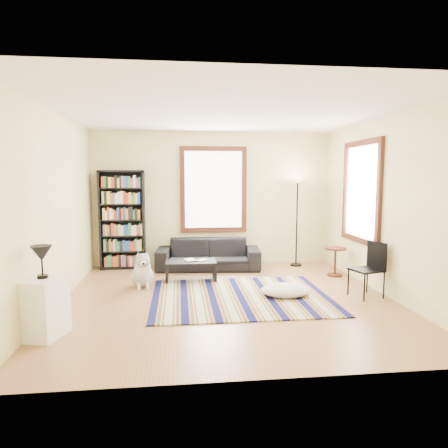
{
  "coord_description": "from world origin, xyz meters",
  "views": [
    {
      "loc": [
        -0.73,
        -5.92,
        1.85
      ],
      "look_at": [
        0.0,
        0.5,
        1.1
      ],
      "focal_mm": 32.0,
      "sensor_mm": 36.0,
      "label": 1
    }
  ],
  "objects": [
    {
      "name": "floor",
      "position": [
        0.0,
        0.0,
        -0.05
      ],
      "size": [
        5.0,
        5.0,
        0.1
      ],
      "primitive_type": "cube",
      "color": "#9D6C48",
      "rests_on": "ground"
    },
    {
      "name": "ceiling",
      "position": [
        0.0,
        0.0,
        2.85
      ],
      "size": [
        5.0,
        5.0,
        0.1
      ],
      "primitive_type": "cube",
      "color": "white",
      "rests_on": "floor"
    },
    {
      "name": "wall_back",
      "position": [
        0.0,
        2.55,
        1.4
      ],
      "size": [
        5.0,
        0.1,
        2.8
      ],
      "primitive_type": "cube",
      "color": "#FFF4AB",
      "rests_on": "floor"
    },
    {
      "name": "wall_front",
      "position": [
        0.0,
        -2.55,
        1.4
      ],
      "size": [
        5.0,
        0.1,
        2.8
      ],
      "primitive_type": "cube",
      "color": "#FFF4AB",
      "rests_on": "floor"
    },
    {
      "name": "wall_left",
      "position": [
        -2.55,
        0.0,
        1.4
      ],
      "size": [
        0.1,
        5.0,
        2.8
      ],
      "primitive_type": "cube",
      "color": "#FFF4AB",
      "rests_on": "floor"
    },
    {
      "name": "wall_right",
      "position": [
        2.55,
        0.0,
        1.4
      ],
      "size": [
        0.1,
        5.0,
        2.8
      ],
      "primitive_type": "cube",
      "color": "#FFF4AB",
      "rests_on": "floor"
    },
    {
      "name": "window_back",
      "position": [
        0.0,
        2.47,
        1.6
      ],
      "size": [
        1.2,
        0.06,
        1.6
      ],
      "primitive_type": "cube",
      "color": "white",
      "rests_on": "wall_back"
    },
    {
      "name": "window_right",
      "position": [
        2.47,
        0.8,
        1.6
      ],
      "size": [
        0.06,
        1.2,
        1.6
      ],
      "primitive_type": "cube",
      "color": "white",
      "rests_on": "wall_right"
    },
    {
      "name": "rug",
      "position": [
        0.2,
        0.06,
        0.01
      ],
      "size": [
        2.77,
        2.22,
        0.02
      ],
      "primitive_type": "cube",
      "color": "#0D0F45",
      "rests_on": "floor"
    },
    {
      "name": "sofa",
      "position": [
        -0.15,
        2.05,
        0.3
      ],
      "size": [
        2.14,
        0.98,
        0.61
      ],
      "primitive_type": "imported",
      "rotation": [
        0.0,
        0.0,
        -0.08
      ],
      "color": "black",
      "rests_on": "floor"
    },
    {
      "name": "bookshelf",
      "position": [
        -1.87,
        2.32,
        1.0
      ],
      "size": [
        0.9,
        0.3,
        2.0
      ],
      "primitive_type": "cube",
      "color": "black",
      "rests_on": "floor"
    },
    {
      "name": "coffee_table",
      "position": [
        -0.53,
        1.16,
        0.18
      ],
      "size": [
        1.0,
        0.71,
        0.36
      ],
      "primitive_type": "cube",
      "rotation": [
        0.0,
        0.0,
        -0.26
      ],
      "color": "black",
      "rests_on": "floor"
    },
    {
      "name": "book_a",
      "position": [
        -0.63,
        1.16,
        0.37
      ],
      "size": [
        0.28,
        0.24,
        0.02
      ],
      "primitive_type": "imported",
      "rotation": [
        0.0,
        0.0,
        0.29
      ],
      "color": "beige",
      "rests_on": "coffee_table"
    },
    {
      "name": "book_b",
      "position": [
        -0.38,
        1.21,
        0.37
      ],
      "size": [
        0.25,
        0.25,
        0.02
      ],
      "primitive_type": "imported",
      "rotation": [
        0.0,
        0.0,
        -0.73
      ],
      "color": "beige",
      "rests_on": "coffee_table"
    },
    {
      "name": "floor_cushion",
      "position": [
        0.92,
        0.02,
        0.1
      ],
      "size": [
        0.86,
        0.71,
        0.19
      ],
      "primitive_type": "ellipsoid",
      "rotation": [
        0.0,
        0.0,
        -0.17
      ],
      "color": "silver",
      "rests_on": "floor"
    },
    {
      "name": "floor_lamp",
      "position": [
        1.72,
        2.15,
        0.93
      ],
      "size": [
        0.33,
        0.33,
        1.86
      ],
      "primitive_type": null,
      "rotation": [
        0.0,
        0.0,
        0.11
      ],
      "color": "black",
      "rests_on": "floor"
    },
    {
      "name": "side_table",
      "position": [
        2.2,
        1.21,
        0.27
      ],
      "size": [
        0.48,
        0.48,
        0.54
      ],
      "primitive_type": "cylinder",
      "rotation": [
        0.0,
        0.0,
        0.22
      ],
      "color": "#401510",
      "rests_on": "floor"
    },
    {
      "name": "folding_chair",
      "position": [
        2.15,
        -0.15,
        0.43
      ],
      "size": [
        0.51,
        0.5,
        0.86
      ],
      "primitive_type": "cube",
      "rotation": [
        0.0,
        0.0,
        0.28
      ],
      "color": "black",
      "rests_on": "floor"
    },
    {
      "name": "white_cabinet",
      "position": [
        -2.3,
        -1.22,
        0.35
      ],
      "size": [
        0.51,
        0.59,
        0.7
      ],
      "primitive_type": "cube",
      "rotation": [
        0.0,
        0.0,
        -0.29
      ],
      "color": "white",
      "rests_on": "floor"
    },
    {
      "name": "table_lamp",
      "position": [
        -2.3,
        -1.22,
        0.89
      ],
      "size": [
        0.29,
        0.29,
        0.38
      ],
      "primitive_type": null,
      "rotation": [
        0.0,
        0.0,
        -0.26
      ],
      "color": "black",
      "rests_on": "white_cabinet"
    },
    {
      "name": "dog",
      "position": [
        -1.37,
        0.84,
        0.3
      ],
      "size": [
        0.53,
        0.67,
        0.61
      ],
      "primitive_type": null,
      "rotation": [
        0.0,
        0.0,
        0.17
      ],
      "color": "silver",
      "rests_on": "floor"
    }
  ]
}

